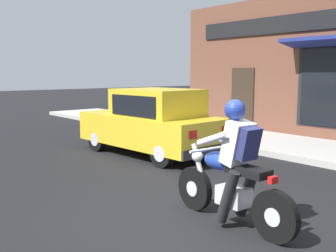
% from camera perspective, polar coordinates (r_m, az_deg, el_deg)
% --- Properties ---
extents(ground_plane, '(80.00, 80.00, 0.00)m').
position_cam_1_polar(ground_plane, '(5.42, 5.07, -13.34)').
color(ground_plane, black).
extents(sidewalk_curb, '(2.60, 22.00, 0.14)m').
position_cam_1_polar(sidewalk_curb, '(11.16, 13.12, -2.13)').
color(sidewalk_curb, '#ADAAA3').
rests_on(sidewalk_curb, ground).
extents(motorcycle_with_rider, '(0.57, 2.02, 1.62)m').
position_cam_1_polar(motorcycle_with_rider, '(5.09, 9.34, -6.80)').
color(motorcycle_with_rider, black).
rests_on(motorcycle_with_rider, ground).
extents(car_hatchback, '(1.84, 3.86, 1.57)m').
position_cam_1_polar(car_hatchback, '(9.34, -2.29, 0.48)').
color(car_hatchback, black).
rests_on(car_hatchback, ground).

